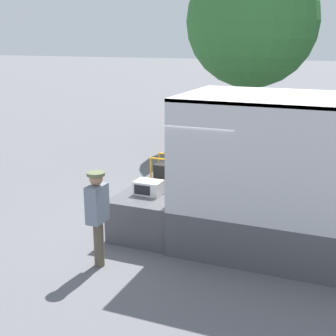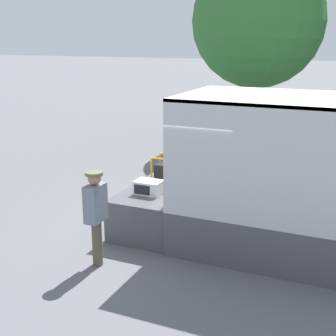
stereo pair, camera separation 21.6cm
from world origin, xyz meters
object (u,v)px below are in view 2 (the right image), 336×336
at_px(worker_person, 96,209).
at_px(street_tree, 258,21).
at_px(microwave, 149,187).
at_px(portable_generator, 168,174).

distance_m(worker_person, street_tree, 11.15).
bearing_deg(microwave, portable_generator, 82.46).
distance_m(microwave, worker_person, 1.67).
relative_size(portable_generator, street_tree, 0.09).
bearing_deg(microwave, street_tree, 90.32).
bearing_deg(microwave, worker_person, -97.58).
relative_size(worker_person, street_tree, 0.25).
bearing_deg(portable_generator, microwave, -97.54).
bearing_deg(portable_generator, street_tree, 91.05).
xyz_separation_m(portable_generator, worker_person, (-0.32, -2.41, -0.03)).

